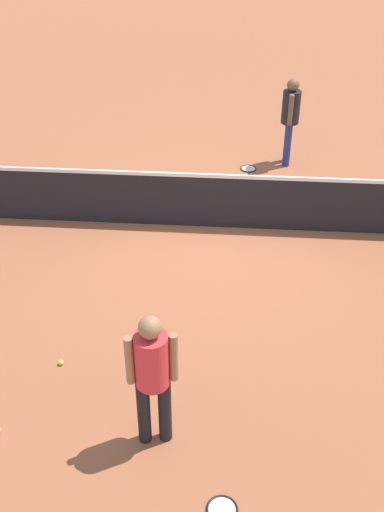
% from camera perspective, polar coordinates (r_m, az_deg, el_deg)
% --- Properties ---
extents(ground_plane, '(40.00, 40.00, 0.00)m').
position_cam_1_polar(ground_plane, '(10.17, 2.22, 2.78)').
color(ground_plane, '#9E5638').
extents(court_net, '(10.09, 0.09, 1.07)m').
position_cam_1_polar(court_net, '(9.91, 2.28, 5.23)').
color(court_net, '#4C4C51').
rests_on(court_net, ground_plane).
extents(player_near_side, '(0.53, 0.40, 1.70)m').
position_cam_1_polar(player_near_side, '(6.14, -3.74, -10.72)').
color(player_near_side, black).
rests_on(player_near_side, ground_plane).
extents(player_far_side, '(0.37, 0.53, 1.70)m').
position_cam_1_polar(player_far_side, '(11.99, 9.18, 12.92)').
color(player_far_side, navy).
rests_on(player_far_side, ground_plane).
extents(tennis_racket_near_player, '(0.57, 0.49, 0.03)m').
position_cam_1_polar(tennis_racket_near_player, '(6.37, 2.61, -22.71)').
color(tennis_racket_near_player, black).
rests_on(tennis_racket_near_player, ground_plane).
extents(tennis_racket_far_player, '(0.34, 0.60, 0.03)m').
position_cam_1_polar(tennis_racket_far_player, '(12.03, 5.31, 8.09)').
color(tennis_racket_far_player, black).
rests_on(tennis_racket_far_player, ground_plane).
extents(tennis_ball_midcourt, '(0.07, 0.07, 0.07)m').
position_cam_1_polar(tennis_ball_midcourt, '(7.78, -12.17, -9.72)').
color(tennis_ball_midcourt, '#C6E033').
rests_on(tennis_ball_midcourt, ground_plane).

